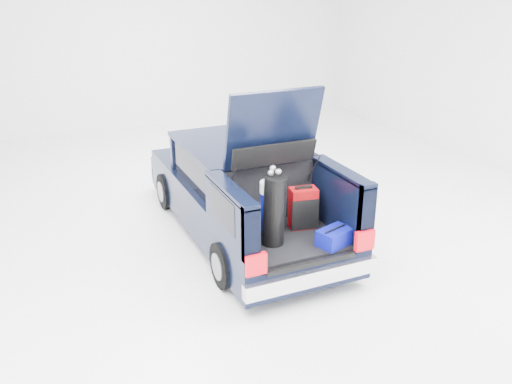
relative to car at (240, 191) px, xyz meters
name	(u,v)px	position (x,y,z in m)	size (l,w,h in m)	color
ground	(243,233)	(0.00, -0.11, -0.67)	(14.00, 14.00, 0.00)	white
car	(240,191)	(0.00, 0.00, 0.00)	(1.87, 4.65, 2.47)	black
red_suitcase	(303,208)	(0.34, -1.40, 0.21)	(0.39, 0.29, 0.59)	#790406
black_golf_bag	(274,210)	(-0.23, -1.67, 0.39)	(0.37, 0.40, 1.02)	black
blue_golf_bag	(270,210)	(-0.21, -1.51, 0.33)	(0.35, 0.35, 0.88)	black
blue_duffel	(335,237)	(0.47, -2.01, 0.03)	(0.51, 0.41, 0.23)	#050878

